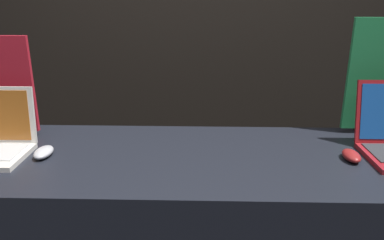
% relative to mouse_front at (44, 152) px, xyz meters
% --- Properties ---
extents(wall_back, '(8.00, 0.05, 2.80)m').
position_rel_mouse_front_xyz_m(wall_back, '(0.58, 1.25, 0.49)').
color(wall_back, black).
rests_on(wall_back, ground_plane).
extents(mouse_front, '(0.07, 0.12, 0.04)m').
position_rel_mouse_front_xyz_m(mouse_front, '(0.00, 0.00, 0.00)').
color(mouse_front, '#B2B2B7').
rests_on(mouse_front, display_counter).
extents(promo_stand_front, '(0.30, 0.07, 0.45)m').
position_rel_mouse_front_xyz_m(promo_stand_front, '(-0.26, 0.23, 0.20)').
color(promo_stand_front, black).
rests_on(promo_stand_front, display_counter).
extents(mouse_back, '(0.06, 0.11, 0.04)m').
position_rel_mouse_front_xyz_m(mouse_back, '(1.21, 0.00, 0.00)').
color(mouse_back, maroon).
rests_on(mouse_back, display_counter).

